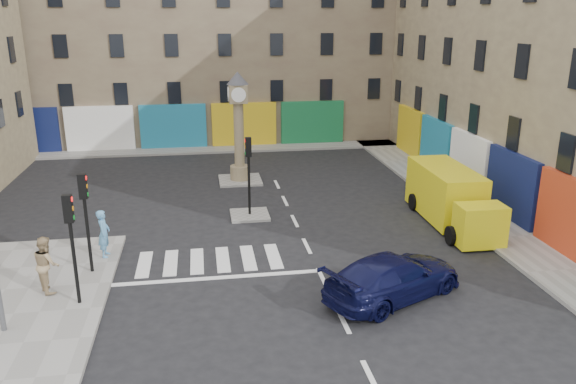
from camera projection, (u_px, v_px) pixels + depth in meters
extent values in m
plane|color=black|center=(328.00, 291.00, 19.44)|extent=(120.00, 120.00, 0.00)
cube|color=gray|center=(445.00, 192.00, 30.14)|extent=(2.60, 30.00, 0.15)
cube|color=gray|center=(203.00, 149.00, 39.74)|extent=(32.00, 2.40, 0.15)
cube|color=gray|center=(250.00, 215.00, 26.66)|extent=(1.80, 1.80, 0.12)
cube|color=gray|center=(240.00, 180.00, 32.31)|extent=(2.40, 2.40, 0.12)
cube|color=#988964|center=(574.00, 38.00, 28.70)|extent=(10.00, 30.00, 16.00)
cube|color=#7D7053|center=(197.00, 24.00, 42.67)|extent=(32.00, 10.00, 17.00)
cylinder|color=black|center=(75.00, 263.00, 17.92)|extent=(0.12, 0.12, 2.80)
cube|color=black|center=(68.00, 209.00, 17.37)|extent=(0.28, 0.22, 0.90)
cylinder|color=black|center=(88.00, 236.00, 20.19)|extent=(0.12, 0.12, 2.80)
cube|color=black|center=(83.00, 186.00, 19.63)|extent=(0.28, 0.22, 0.90)
cylinder|color=black|center=(249.00, 186.00, 26.22)|extent=(0.12, 0.12, 2.80)
cube|color=black|center=(248.00, 147.00, 25.67)|extent=(0.28, 0.22, 0.90)
cylinder|color=#988964|center=(240.00, 172.00, 32.18)|extent=(1.10, 1.10, 0.80)
cylinder|color=#988964|center=(239.00, 135.00, 31.52)|extent=(0.56, 0.56, 3.60)
cube|color=#988964|center=(238.00, 94.00, 30.83)|extent=(1.00, 1.00, 1.00)
cylinder|color=white|center=(239.00, 95.00, 30.34)|extent=(0.80, 0.06, 0.80)
cone|color=#333338|center=(237.00, 78.00, 30.57)|extent=(1.20, 1.20, 0.70)
imported|color=black|center=(394.00, 277.00, 18.79)|extent=(5.60, 4.23, 1.51)
cube|color=yellow|center=(445.00, 192.00, 26.19)|extent=(2.11, 4.89, 2.33)
cube|color=yellow|center=(480.00, 225.00, 22.84)|extent=(1.94, 1.25, 1.72)
cube|color=black|center=(482.00, 216.00, 22.67)|extent=(1.73, 0.94, 0.71)
cylinder|color=black|center=(451.00, 235.00, 23.25)|extent=(0.27, 0.81, 0.81)
cylinder|color=black|center=(497.00, 233.00, 23.52)|extent=(0.27, 0.81, 0.81)
cylinder|color=black|center=(413.00, 202.00, 27.46)|extent=(0.27, 0.81, 0.81)
cylinder|color=black|center=(453.00, 200.00, 27.72)|extent=(0.27, 0.81, 0.81)
imported|color=#5694C6|center=(104.00, 233.00, 21.63)|extent=(0.48, 0.70, 1.88)
imported|color=tan|center=(46.00, 264.00, 18.86)|extent=(1.11, 1.19, 1.96)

